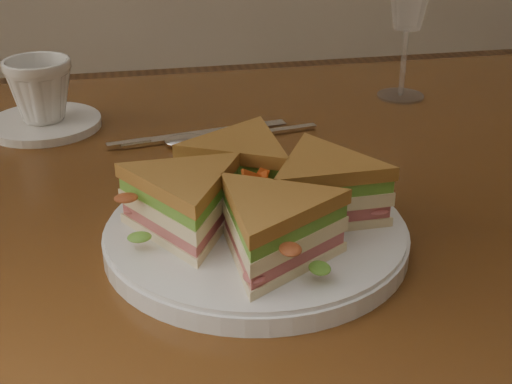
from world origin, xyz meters
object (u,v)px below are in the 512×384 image
(plate, at_px, (256,236))
(sandwich_wedges, at_px, (256,197))
(saucer, at_px, (45,124))
(coffee_cup, at_px, (40,90))
(table, at_px, (288,267))
(knife, at_px, (193,136))
(spoon, at_px, (205,139))

(plate, height_order, sandwich_wedges, sandwich_wedges)
(plate, height_order, saucer, plate)
(sandwich_wedges, height_order, coffee_cup, coffee_cup)
(table, xyz_separation_m, knife, (-0.08, 0.14, 0.10))
(plate, relative_size, sandwich_wedges, 1.07)
(spoon, height_order, knife, spoon)
(coffee_cup, bearing_deg, sandwich_wedges, -56.59)
(plate, xyz_separation_m, coffee_cup, (-0.19, 0.32, 0.04))
(table, bearing_deg, coffee_cup, 139.92)
(plate, distance_m, sandwich_wedges, 0.04)
(plate, height_order, spoon, plate)
(sandwich_wedges, bearing_deg, saucer, 120.92)
(table, relative_size, knife, 5.60)
(sandwich_wedges, distance_m, spoon, 0.24)
(knife, distance_m, coffee_cup, 0.19)
(sandwich_wedges, xyz_separation_m, knife, (-0.02, 0.25, -0.04))
(knife, xyz_separation_m, coffee_cup, (-0.17, 0.07, 0.04))
(table, height_order, knife, knife)
(spoon, relative_size, saucer, 1.37)
(table, height_order, saucer, saucer)
(plate, height_order, coffee_cup, coffee_cup)
(spoon, distance_m, coffee_cup, 0.21)
(saucer, bearing_deg, spoon, -25.44)
(knife, relative_size, saucer, 1.60)
(table, relative_size, plate, 4.68)
(table, bearing_deg, knife, 119.35)
(plate, bearing_deg, table, 62.90)
(table, distance_m, plate, 0.17)
(knife, height_order, coffee_cup, coffee_cup)
(sandwich_wedges, relative_size, knife, 1.12)
(spoon, bearing_deg, saucer, 146.12)
(knife, distance_m, saucer, 0.18)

